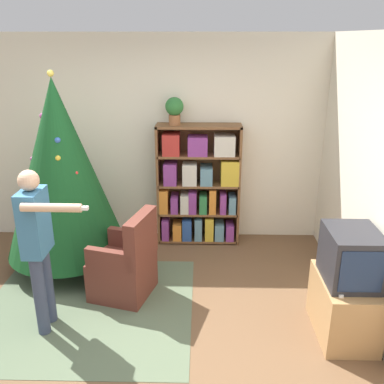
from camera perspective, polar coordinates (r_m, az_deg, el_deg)
The scene contains 12 objects.
ground_plane at distance 4.07m, azimuth -8.45°, elevation -18.91°, with size 14.00×14.00×0.00m, color brown.
wall_back at distance 5.54m, azimuth -5.38°, elevation 6.93°, with size 8.00×0.10×2.60m.
area_rug at distance 4.52m, azimuth -13.66°, elevation -14.79°, with size 2.06×1.91×0.01m.
bookshelf at distance 5.43m, azimuth 0.87°, elevation 0.67°, with size 1.04×0.31×1.54m.
tv_stand at distance 4.18m, azimuth 19.59°, elevation -14.20°, with size 0.47×0.73×0.55m.
television at distance 3.92m, azimuth 20.46°, elevation -8.04°, with size 0.43×0.53×0.47m.
game_remote at distance 3.81m, azimuth 19.04°, elevation -12.58°, with size 0.04×0.12×0.02m.
christmas_tree at distance 4.87m, azimuth -17.08°, elevation 2.96°, with size 1.33×1.33×2.23m.
armchair at distance 4.50m, azimuth -8.83°, elevation -9.79°, with size 0.70×0.69×0.92m.
standing_person at distance 3.94m, azimuth -19.88°, elevation -5.97°, with size 0.62×0.48×1.52m.
potted_plant at distance 5.21m, azimuth -2.36°, elevation 11.02°, with size 0.22×0.22×0.33m.
book_pile_near_tree at distance 4.89m, azimuth -11.12°, elevation -11.16°, with size 0.21×0.18×0.09m.
Camera 1 is at (0.64, -3.12, 2.54)m, focal length 40.00 mm.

